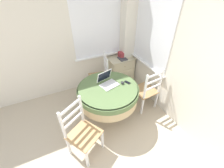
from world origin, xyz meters
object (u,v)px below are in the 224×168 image
at_px(laptop, 108,82).
at_px(book_on_cabinet, 122,58).
at_px(corner_cabinet, 121,70).
at_px(dining_chair_near_back_window, 100,76).
at_px(computer_mouse, 122,83).
at_px(round_dining_table, 108,93).
at_px(dining_chair_near_right_window, 146,90).
at_px(dining_chair_camera_near, 82,132).
at_px(cell_phone, 127,82).
at_px(storage_box, 123,54).

xyz_separation_m(laptop, book_on_cabinet, (0.76, 0.83, -0.10)).
height_order(corner_cabinet, book_on_cabinet, book_on_cabinet).
bearing_deg(corner_cabinet, dining_chair_near_back_window, -164.13).
bearing_deg(computer_mouse, round_dining_table, 177.07).
xyz_separation_m(dining_chair_near_back_window, book_on_cabinet, (0.64, 0.13, 0.25)).
height_order(laptop, corner_cabinet, laptop).
bearing_deg(round_dining_table, book_on_cabinet, 49.48).
distance_m(laptop, dining_chair_near_right_window, 0.88).
height_order(dining_chair_near_back_window, dining_chair_camera_near, same).
bearing_deg(dining_chair_near_right_window, cell_phone, 172.32).
relative_size(round_dining_table, corner_cabinet, 1.60).
bearing_deg(cell_phone, laptop, 161.31).
height_order(round_dining_table, dining_chair_near_back_window, dining_chair_near_back_window).
xyz_separation_m(computer_mouse, dining_chair_near_right_window, (0.54, -0.07, -0.32)).
height_order(cell_phone, book_on_cabinet, cell_phone).
bearing_deg(corner_cabinet, round_dining_table, -128.81).
height_order(dining_chair_near_back_window, dining_chair_near_right_window, same).
distance_m(laptop, book_on_cabinet, 1.13).
bearing_deg(dining_chair_near_back_window, dining_chair_camera_near, -122.45).
relative_size(cell_phone, book_on_cabinet, 0.57).
relative_size(round_dining_table, storage_box, 5.69).
distance_m(dining_chair_camera_near, corner_cabinet, 2.05).
height_order(dining_chair_near_back_window, corner_cabinet, dining_chair_near_back_window).
bearing_deg(laptop, storage_box, 48.61).
relative_size(cell_phone, dining_chair_near_right_window, 0.14).
bearing_deg(storage_box, computer_mouse, -118.78).
xyz_separation_m(dining_chair_near_back_window, storage_box, (0.70, 0.22, 0.31)).
xyz_separation_m(laptop, corner_cabinet, (0.75, 0.88, -0.46)).
distance_m(cell_phone, dining_chair_camera_near, 1.18).
bearing_deg(round_dining_table, computer_mouse, -2.93).
height_order(dining_chair_near_back_window, storage_box, dining_chair_near_back_window).
bearing_deg(dining_chair_near_back_window, book_on_cabinet, 11.53).
xyz_separation_m(laptop, dining_chair_near_right_window, (0.79, -0.18, -0.35)).
distance_m(computer_mouse, dining_chair_near_right_window, 0.63).
relative_size(computer_mouse, dining_chair_camera_near, 0.08).
bearing_deg(dining_chair_camera_near, book_on_cabinet, 44.13).
bearing_deg(cell_phone, computer_mouse, 175.46).
xyz_separation_m(dining_chair_near_right_window, dining_chair_camera_near, (-1.48, -0.40, 0.00)).
distance_m(computer_mouse, dining_chair_near_back_window, 0.88).
relative_size(round_dining_table, cell_phone, 8.32).
height_order(cell_phone, storage_box, storage_box).
xyz_separation_m(cell_phone, storage_box, (0.47, 1.05, 0.00)).
bearing_deg(storage_box, dining_chair_camera_near, -135.15).
xyz_separation_m(dining_chair_near_right_window, book_on_cabinet, (-0.03, 1.01, 0.25)).
xyz_separation_m(computer_mouse, storage_box, (0.57, 1.04, -0.01)).
distance_m(round_dining_table, dining_chair_camera_near, 0.83).
relative_size(computer_mouse, book_on_cabinet, 0.35).
distance_m(laptop, dining_chair_near_back_window, 0.80).
bearing_deg(round_dining_table, dining_chair_camera_near, -143.94).
bearing_deg(round_dining_table, laptop, 69.77).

